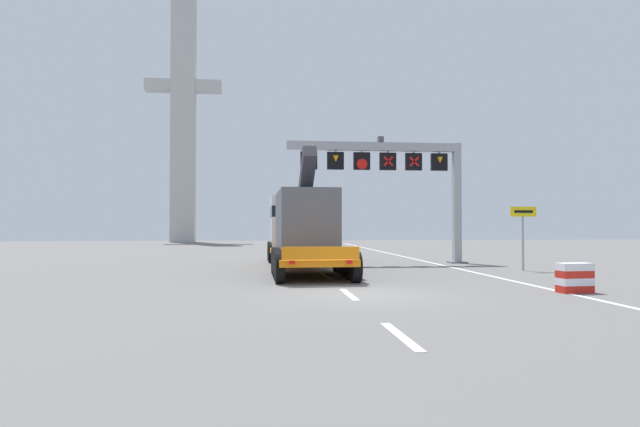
{
  "coord_description": "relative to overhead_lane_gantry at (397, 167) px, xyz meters",
  "views": [
    {
      "loc": [
        -2.94,
        -15.82,
        2.06
      ],
      "look_at": [
        -0.23,
        9.41,
        2.6
      ],
      "focal_mm": 30.39,
      "sensor_mm": 36.0,
      "label": 1
    }
  ],
  "objects": [
    {
      "name": "ground",
      "position": [
        -4.25,
        -12.54,
        -5.19
      ],
      "size": [
        112.0,
        112.0,
        0.0
      ],
      "primitive_type": "plane",
      "color": "slate"
    },
    {
      "name": "crash_barrier_striped",
      "position": [
        2.27,
        -12.82,
        -4.74
      ],
      "size": [
        1.04,
        0.58,
        0.9
      ],
      "color": "red",
      "rests_on": "ground"
    },
    {
      "name": "bridge_pylon_distant",
      "position": [
        -16.63,
        37.78,
        10.34
      ],
      "size": [
        9.0,
        2.0,
        30.27
      ],
      "color": "#B7B7B2",
      "rests_on": "ground"
    },
    {
      "name": "heavy_haul_truck_orange",
      "position": [
        -5.33,
        -1.92,
        -3.2
      ],
      "size": [
        3.18,
        14.1,
        5.3
      ],
      "color": "orange",
      "rests_on": "ground"
    },
    {
      "name": "exit_sign_yellow",
      "position": [
        4.53,
        -5.09,
        -3.08
      ],
      "size": [
        1.21,
        0.15,
        2.89
      ],
      "color": "#9EA0A5",
      "rests_on": "ground"
    },
    {
      "name": "lane_markings",
      "position": [
        -4.63,
        14.43,
        -5.18
      ],
      "size": [
        0.2,
        68.54,
        0.01
      ],
      "color": "silver",
      "rests_on": "ground"
    },
    {
      "name": "overhead_lane_gantry",
      "position": [
        0.0,
        0.0,
        0.0
      ],
      "size": [
        9.69,
        0.9,
        6.79
      ],
      "color": "#9EA0A5",
      "rests_on": "ground"
    },
    {
      "name": "edge_line_right",
      "position": [
        1.95,
        -0.54,
        -5.18
      ],
      "size": [
        0.2,
        63.0,
        0.01
      ],
      "primitive_type": "cube",
      "color": "silver",
      "rests_on": "ground"
    }
  ]
}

